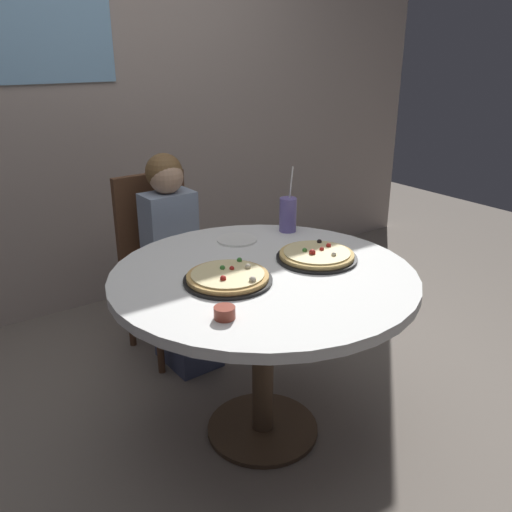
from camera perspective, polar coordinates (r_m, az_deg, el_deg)
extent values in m
plane|color=slate|center=(2.47, 0.70, -17.91)|extent=(8.00, 8.00, 0.00)
cube|color=#A8998E|center=(3.45, -16.85, 18.59)|extent=(5.20, 0.12, 2.90)
cube|color=#8CBFE5|center=(3.32, -21.13, 23.01)|extent=(0.67, 0.02, 0.73)
cylinder|color=white|center=(2.09, 0.79, -2.20)|extent=(1.19, 1.19, 0.04)
cylinder|color=#4C3826|center=(2.26, 0.74, -10.72)|extent=(0.09, 0.09, 0.69)
cylinder|color=#4C3826|center=(2.47, 0.70, -17.73)|extent=(0.48, 0.48, 0.02)
cube|color=brown|center=(2.87, -9.04, -2.18)|extent=(0.42, 0.42, 0.04)
cube|color=brown|center=(2.94, -11.02, 3.61)|extent=(0.40, 0.06, 0.52)
cylinder|color=brown|center=(2.77, -10.18, -8.42)|extent=(0.04, 0.04, 0.41)
cylinder|color=brown|center=(2.91, -4.22, -6.52)|extent=(0.04, 0.04, 0.41)
cylinder|color=brown|center=(3.04, -13.16, -5.79)|extent=(0.04, 0.04, 0.41)
cylinder|color=brown|center=(3.18, -7.59, -4.20)|extent=(0.04, 0.04, 0.41)
cube|color=#3F4766|center=(2.84, -7.26, -7.03)|extent=(0.25, 0.33, 0.45)
cube|color=#8C9EB7|center=(2.77, -9.14, 2.24)|extent=(0.27, 0.17, 0.44)
sphere|color=tan|center=(2.69, -9.51, 8.29)|extent=(0.17, 0.17, 0.17)
sphere|color=brown|center=(2.70, -9.74, 8.77)|extent=(0.18, 0.18, 0.18)
cylinder|color=black|center=(2.00, -3.00, -2.57)|extent=(0.33, 0.33, 0.01)
cylinder|color=tan|center=(1.99, -3.01, -2.20)|extent=(0.31, 0.31, 0.02)
cylinder|color=beige|center=(1.99, -3.02, -1.91)|extent=(0.27, 0.27, 0.01)
sphere|color=#B2231E|center=(2.02, -2.58, -1.31)|extent=(0.02, 0.02, 0.02)
sphere|color=#387F33|center=(2.09, -1.77, -0.44)|extent=(0.02, 0.02, 0.02)
sphere|color=beige|center=(2.03, -0.87, -1.13)|extent=(0.02, 0.02, 0.02)
sphere|color=#387F33|center=(2.02, -3.58, -1.25)|extent=(0.02, 0.02, 0.02)
sphere|color=#B2231E|center=(1.93, -3.50, -2.39)|extent=(0.02, 0.02, 0.02)
sphere|color=beige|center=(1.91, -0.36, -2.52)|extent=(0.03, 0.03, 0.03)
cylinder|color=black|center=(2.21, 6.43, -0.20)|extent=(0.33, 0.33, 0.01)
cylinder|color=#D8B266|center=(2.21, 6.45, 0.14)|extent=(0.31, 0.31, 0.02)
cylinder|color=beige|center=(2.21, 6.46, 0.40)|extent=(0.27, 0.27, 0.01)
sphere|color=#387F33|center=(2.20, 5.18, 0.62)|extent=(0.02, 0.02, 0.02)
sphere|color=#B2231E|center=(2.22, 6.98, 0.73)|extent=(0.02, 0.02, 0.02)
sphere|color=#B2231E|center=(2.26, 7.71, 1.11)|extent=(0.02, 0.02, 0.02)
sphere|color=black|center=(2.31, 6.72, 1.52)|extent=(0.02, 0.02, 0.02)
sphere|color=beige|center=(2.17, 8.25, 0.16)|extent=(0.02, 0.02, 0.02)
sphere|color=#B2231E|center=(2.18, 5.98, 0.37)|extent=(0.03, 0.03, 0.03)
cylinder|color=#6659A5|center=(2.52, 3.40, 4.39)|extent=(0.08, 0.08, 0.16)
cylinder|color=white|center=(2.50, 3.68, 7.02)|extent=(0.01, 0.03, 0.22)
cylinder|color=brown|center=(1.73, -3.35, -6.01)|extent=(0.07, 0.07, 0.04)
cylinder|color=white|center=(2.41, -2.05, 1.74)|extent=(0.18, 0.18, 0.01)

